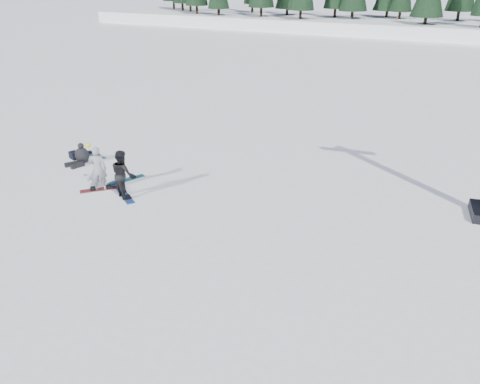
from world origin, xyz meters
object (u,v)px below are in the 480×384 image
at_px(snowboarder_man, 122,174).
at_px(gear_bag, 74,155).
at_px(snowboarder_woman, 98,168).
at_px(snowboard_loose_c, 93,155).
at_px(seated_rider, 81,156).
at_px(snowboard_loose_a, 126,180).

distance_m(snowboarder_man, gear_bag, 4.84).
relative_size(snowboarder_woman, gear_bag, 4.09).
height_order(gear_bag, snowboard_loose_c, gear_bag).
relative_size(seated_rider, gear_bag, 2.54).
bearing_deg(snowboard_loose_a, snowboarder_man, -116.77).
bearing_deg(gear_bag, snowboarder_woman, -30.61).
height_order(seated_rider, gear_bag, seated_rider).
bearing_deg(snowboarder_man, snowboard_loose_a, -25.95).
xyz_separation_m(snowboarder_man, snowboard_loose_c, (-3.94, 2.58, -0.86)).
distance_m(snowboarder_woman, snowboard_loose_a, 1.42).
relative_size(snowboarder_woman, seated_rider, 1.61).
xyz_separation_m(gear_bag, snowboard_loose_c, (0.45, 0.66, -0.14)).
distance_m(seated_rider, gear_bag, 0.77).
xyz_separation_m(snowboarder_woman, seated_rider, (-2.53, 1.65, -0.52)).
bearing_deg(snowboard_loose_a, snowboard_loose_c, 89.61).
relative_size(snowboard_loose_c, snowboard_loose_a, 1.00).
bearing_deg(snowboarder_man, seated_rider, 1.65).
xyz_separation_m(snowboarder_man, gear_bag, (-4.39, 1.92, -0.72)).
xyz_separation_m(gear_bag, snowboard_loose_a, (3.51, -0.80, -0.14)).
height_order(snowboarder_woman, snowboarder_man, snowboarder_woman).
bearing_deg(seated_rider, snowboarder_woman, -11.79).
height_order(snowboarder_woman, snowboard_loose_a, snowboarder_woman).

